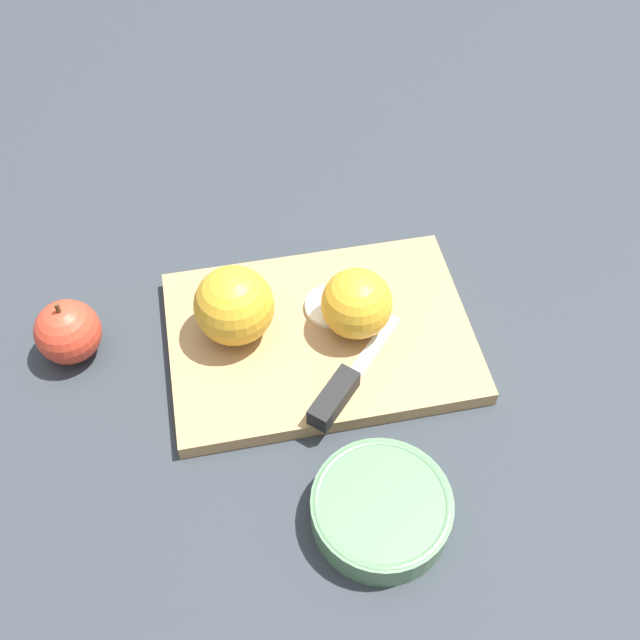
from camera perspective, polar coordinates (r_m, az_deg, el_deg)
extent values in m
plane|color=#282D33|center=(0.85, 0.00, -1.64)|extent=(4.00, 4.00, 0.00)
cube|color=#A37A4C|center=(0.84, 0.00, -1.24)|extent=(0.37, 0.30, 0.02)
sphere|color=gold|center=(0.81, -6.56, 1.09)|extent=(0.09, 0.09, 0.09)
cylinder|color=#EFE5C6|center=(0.80, -6.97, 0.77)|extent=(0.04, 0.08, 0.08)
sphere|color=gold|center=(0.81, 2.81, 1.25)|extent=(0.08, 0.08, 0.08)
cylinder|color=#EFE5C6|center=(0.81, 2.55, 0.93)|extent=(0.05, 0.06, 0.07)
cube|color=silver|center=(0.82, 4.07, -2.10)|extent=(0.09, 0.07, 0.00)
cube|color=black|center=(0.77, 1.07, -5.96)|extent=(0.07, 0.06, 0.02)
cylinder|color=#EFE5C6|center=(0.85, 0.85, 1.05)|extent=(0.06, 0.06, 0.01)
sphere|color=red|center=(0.86, -18.64, -0.87)|extent=(0.07, 0.07, 0.07)
cylinder|color=#4C3319|center=(0.83, -19.38, 0.88)|extent=(0.01, 0.01, 0.01)
cylinder|color=#4C704C|center=(0.73, 4.67, -14.21)|extent=(0.13, 0.13, 0.04)
torus|color=#4C704C|center=(0.72, 4.74, -13.76)|extent=(0.13, 0.13, 0.01)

